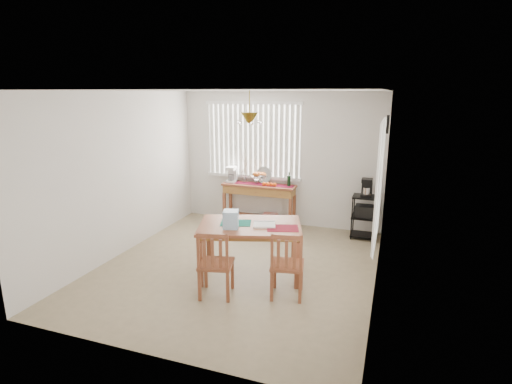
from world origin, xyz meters
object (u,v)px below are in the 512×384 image
at_px(sideboard, 259,194).
at_px(cart_items, 367,188).
at_px(chair_right, 287,265).
at_px(dining_table, 250,230).
at_px(chair_left, 215,264).
at_px(wire_cart, 365,213).

relative_size(sideboard, cart_items, 4.50).
xyz_separation_m(cart_items, chair_right, (-0.76, -2.57, -0.49)).
distance_m(cart_items, chair_right, 2.72).
xyz_separation_m(dining_table, chair_right, (0.67, -0.47, -0.23)).
distance_m(sideboard, chair_right, 2.97).
height_order(cart_items, chair_right, cart_items).
height_order(dining_table, chair_left, chair_left).
bearing_deg(sideboard, chair_right, -64.35).
bearing_deg(wire_cart, sideboard, 176.92).
relative_size(dining_table, chair_right, 1.81).
relative_size(cart_items, dining_table, 0.20).
distance_m(dining_table, chair_left, 0.81).
height_order(chair_left, chair_right, chair_left).
distance_m(wire_cart, dining_table, 2.55).
bearing_deg(sideboard, chair_left, -82.06).
relative_size(dining_table, chair_left, 1.79).
distance_m(wire_cart, chair_left, 3.28).
xyz_separation_m(dining_table, chair_left, (-0.20, -0.75, -0.23)).
xyz_separation_m(sideboard, wire_cart, (2.04, -0.11, -0.14)).
bearing_deg(dining_table, cart_items, 55.67).
relative_size(sideboard, chair_right, 1.61).
bearing_deg(cart_items, chair_left, -119.82).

